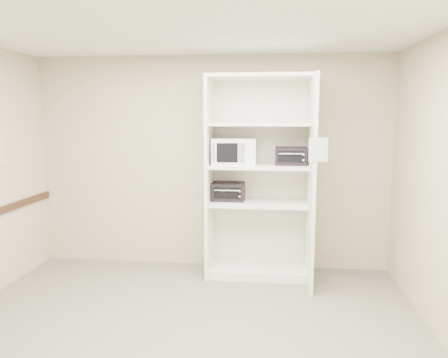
# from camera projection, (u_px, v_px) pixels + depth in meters

# --- Properties ---
(floor) EXTENTS (4.50, 4.00, 0.01)m
(floor) POSITION_uv_depth(u_px,v_px,m) (181.00, 340.00, 3.82)
(floor) COLOR #6A675B
(floor) RESTS_ON ground
(ceiling) EXTENTS (4.50, 4.00, 0.01)m
(ceiling) POSITION_uv_depth(u_px,v_px,m) (176.00, 19.00, 3.43)
(ceiling) COLOR white
(wall_back) EXTENTS (4.50, 0.02, 2.70)m
(wall_back) POSITION_uv_depth(u_px,v_px,m) (211.00, 163.00, 5.59)
(wall_back) COLOR beige
(wall_back) RESTS_ON ground
(wall_front) EXTENTS (4.50, 0.02, 2.70)m
(wall_front) POSITION_uv_depth(u_px,v_px,m) (67.00, 274.00, 1.65)
(wall_front) COLOR beige
(wall_front) RESTS_ON ground
(shelving_unit) EXTENTS (1.24, 0.92, 2.42)m
(shelving_unit) POSITION_uv_depth(u_px,v_px,m) (263.00, 184.00, 5.26)
(shelving_unit) COLOR white
(shelving_unit) RESTS_ON floor
(microwave) EXTENTS (0.54, 0.42, 0.31)m
(microwave) POSITION_uv_depth(u_px,v_px,m) (234.00, 151.00, 5.22)
(microwave) COLOR white
(microwave) RESTS_ON shelving_unit
(toaster_oven_upper) EXTENTS (0.37, 0.28, 0.21)m
(toaster_oven_upper) POSITION_uv_depth(u_px,v_px,m) (291.00, 156.00, 5.17)
(toaster_oven_upper) COLOR black
(toaster_oven_upper) RESTS_ON shelving_unit
(toaster_oven_lower) EXTENTS (0.40, 0.30, 0.22)m
(toaster_oven_lower) POSITION_uv_depth(u_px,v_px,m) (228.00, 191.00, 5.35)
(toaster_oven_lower) COLOR black
(toaster_oven_lower) RESTS_ON shelving_unit
(paper_sign) EXTENTS (0.19, 0.02, 0.24)m
(paper_sign) POSITION_uv_depth(u_px,v_px,m) (318.00, 150.00, 4.51)
(paper_sign) COLOR white
(paper_sign) RESTS_ON shelving_unit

